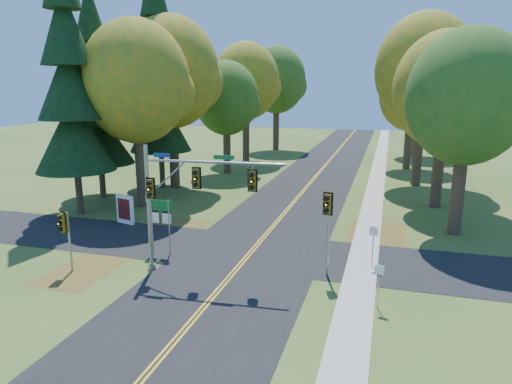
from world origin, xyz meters
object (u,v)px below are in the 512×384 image
(traffic_mast, at_px, (181,193))
(east_signal_pole, at_px, (328,213))
(route_sign_cluster, at_px, (160,215))
(info_kiosk, at_px, (125,210))

(traffic_mast, bearing_deg, east_signal_pole, 7.84)
(traffic_mast, xyz_separation_m, east_signal_pole, (7.00, 1.48, -0.87))
(route_sign_cluster, distance_m, info_kiosk, 6.87)
(route_sign_cluster, xyz_separation_m, info_kiosk, (-5.09, 4.45, -1.24))
(east_signal_pole, distance_m, route_sign_cluster, 9.43)
(east_signal_pole, height_order, route_sign_cluster, east_signal_pole)
(east_signal_pole, xyz_separation_m, route_sign_cluster, (-9.35, 0.68, -1.04))
(east_signal_pole, bearing_deg, info_kiosk, 172.01)
(traffic_mast, height_order, info_kiosk, traffic_mast)
(east_signal_pole, relative_size, route_sign_cluster, 1.36)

